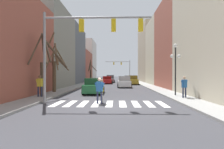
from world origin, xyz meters
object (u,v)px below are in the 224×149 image
at_px(car_parked_right_mid, 132,80).
at_px(car_at_intersection, 107,80).
at_px(car_driving_away_lane, 124,82).
at_px(street_tree_right_mid, 55,74).
at_px(car_parked_right_near, 110,79).
at_px(traffic_signal_near, 84,35).
at_px(pedestrian_on_right_sidewalk, 99,88).
at_px(pedestrian_near_right_corner, 40,84).
at_px(street_tree_left_far, 45,63).
at_px(car_parked_left_mid, 94,86).
at_px(pedestrian_on_left_sidewalk, 184,85).
at_px(car_parked_left_far, 127,79).
at_px(traffic_signal_far, 122,66).
at_px(street_tree_left_near, 91,72).
at_px(pedestrian_crossing_street, 102,89).
at_px(street_tree_right_far, 54,67).
at_px(street_lamp_right_corner, 175,59).

relative_size(car_parked_right_mid, car_at_intersection, 1.13).
xyz_separation_m(car_driving_away_lane, street_tree_right_mid, (-7.76, -8.51, 1.19)).
bearing_deg(street_tree_right_mid, car_parked_right_near, 77.36).
xyz_separation_m(traffic_signal_near, car_parked_right_near, (0.86, 29.50, -3.93)).
height_order(car_parked_right_near, pedestrian_on_right_sidewalk, pedestrian_on_right_sidewalk).
bearing_deg(pedestrian_near_right_corner, car_at_intersection, -93.28).
distance_m(pedestrian_near_right_corner, street_tree_right_mid, 4.16).
relative_size(car_driving_away_lane, street_tree_right_mid, 1.05).
height_order(traffic_signal_near, pedestrian_near_right_corner, traffic_signal_near).
bearing_deg(street_tree_left_far, pedestrian_near_right_corner, -145.10).
bearing_deg(car_parked_left_mid, car_parked_right_near, 177.58).
relative_size(car_parked_left_mid, pedestrian_on_left_sidewalk, 2.47).
distance_m(car_parked_left_far, car_parked_left_mid, 30.55).
distance_m(car_parked_right_mid, street_tree_right_mid, 18.39).
relative_size(traffic_signal_near, traffic_signal_far, 1.01).
bearing_deg(car_parked_left_far, street_tree_left_near, 130.77).
bearing_deg(pedestrian_crossing_street, street_tree_right_far, -140.70).
relative_size(car_driving_away_lane, pedestrian_on_left_sidewalk, 2.76).
bearing_deg(street_tree_right_mid, street_tree_left_far, -83.14).
distance_m(street_lamp_right_corner, car_driving_away_lane, 12.28).
relative_size(traffic_signal_near, pedestrian_on_right_sidewalk, 4.20).
relative_size(car_driving_away_lane, car_at_intersection, 1.13).
relative_size(car_at_intersection, pedestrian_crossing_street, 2.50).
bearing_deg(street_tree_right_mid, pedestrian_on_right_sidewalk, -50.55).
bearing_deg(street_tree_right_mid, pedestrian_near_right_corner, -87.93).
xyz_separation_m(pedestrian_on_right_sidewalk, street_tree_right_far, (-5.47, 6.46, 1.68)).
relative_size(pedestrian_near_right_corner, street_tree_right_mid, 0.40).
bearing_deg(traffic_signal_near, pedestrian_crossing_street, 13.38).
bearing_deg(street_tree_right_far, car_parked_right_mid, 58.05).
relative_size(pedestrian_on_left_sidewalk, street_tree_left_far, 0.31).
height_order(street_lamp_right_corner, street_tree_right_far, street_tree_right_far).
distance_m(car_parked_right_near, pedestrian_on_right_sidewalk, 29.57).
height_order(pedestrian_on_right_sidewalk, street_tree_right_mid, street_tree_right_mid).
height_order(street_lamp_right_corner, car_parked_right_near, street_lamp_right_corner).
xyz_separation_m(street_lamp_right_corner, pedestrian_on_right_sidewalk, (-6.46, -3.77, -2.34)).
height_order(car_parked_left_far, pedestrian_near_right_corner, pedestrian_near_right_corner).
relative_size(car_parked_left_mid, pedestrian_on_right_sidewalk, 2.35).
relative_size(pedestrian_on_right_sidewalk, street_tree_right_far, 0.28).
distance_m(traffic_signal_far, street_tree_left_near, 14.34).
bearing_deg(street_tree_left_near, street_tree_left_far, -90.28).
xyz_separation_m(car_parked_right_mid, pedestrian_on_left_sidewalk, (2.32, -20.00, 0.35)).
bearing_deg(street_lamp_right_corner, street_tree_right_mid, 166.80).
distance_m(car_parked_left_mid, car_at_intersection, 17.87).
distance_m(car_parked_right_near, car_parked_right_mid, 8.71).
bearing_deg(car_parked_left_mid, pedestrian_on_left_sidewalk, 61.66).
xyz_separation_m(car_driving_away_lane, pedestrian_crossing_street, (-2.24, -14.69, 0.19)).
distance_m(car_parked_left_mid, pedestrian_crossing_street, 6.14).
bearing_deg(street_tree_right_mid, car_parked_left_far, 72.07).
height_order(traffic_signal_far, car_parked_left_far, traffic_signal_far).
relative_size(car_parked_right_near, pedestrian_on_left_sidewalk, 2.64).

